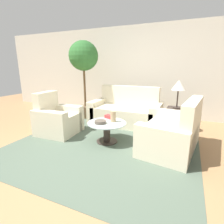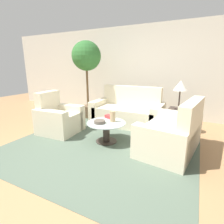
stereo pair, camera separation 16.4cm
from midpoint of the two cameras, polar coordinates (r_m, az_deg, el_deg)
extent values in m
plane|color=#9E754C|center=(3.01, -7.93, -14.31)|extent=(14.00, 14.00, 0.00)
cube|color=beige|center=(5.41, 10.36, 12.86)|extent=(10.00, 0.06, 2.60)
cube|color=#4C5B4C|center=(3.52, -0.48, -9.57)|extent=(3.35, 3.36, 0.01)
cube|color=beige|center=(4.49, 5.82, -1.26)|extent=(1.57, 0.87, 0.45)
cube|color=beige|center=(4.74, 7.38, 2.67)|extent=(1.57, 0.18, 0.95)
cube|color=beige|center=(4.79, -2.97, 0.61)|extent=(0.20, 0.87, 0.58)
cube|color=beige|center=(4.27, 15.74, -1.68)|extent=(0.20, 0.87, 0.58)
cube|color=beige|center=(4.08, -15.34, -3.35)|extent=(0.83, 0.65, 0.45)
cube|color=beige|center=(4.21, -18.85, 0.21)|extent=(0.21, 0.62, 0.91)
cube|color=beige|center=(3.84, -18.23, -3.71)|extent=(0.81, 0.24, 0.58)
cube|color=beige|center=(4.29, -12.87, -1.42)|extent=(0.81, 0.24, 0.58)
cube|color=beige|center=(3.31, 19.55, -7.98)|extent=(0.98, 1.25, 0.45)
cube|color=beige|center=(3.17, 25.56, -4.96)|extent=(0.34, 1.15, 0.93)
cube|color=beige|center=(3.81, 21.97, -4.21)|extent=(0.85, 0.32, 0.58)
cube|color=beige|center=(2.78, 16.42, -10.71)|extent=(0.85, 0.32, 0.58)
cylinder|color=#332823|center=(3.52, -0.48, -9.48)|extent=(0.41, 0.41, 0.02)
cylinder|color=#332823|center=(3.45, -0.49, -6.73)|extent=(0.13, 0.13, 0.38)
cylinder|color=#B2C6C6|center=(3.38, -0.50, -3.56)|extent=(0.75, 0.75, 0.02)
cube|color=#332823|center=(4.17, 21.56, -2.71)|extent=(0.40, 0.40, 0.55)
cylinder|color=#332823|center=(4.10, 21.93, 1.15)|extent=(0.18, 0.18, 0.02)
cylinder|color=#332823|center=(4.06, 22.20, 3.90)|extent=(0.03, 0.03, 0.38)
cone|color=white|center=(4.02, 22.60, 8.00)|extent=(0.29, 0.29, 0.21)
cylinder|color=brown|center=(5.17, -6.85, 0.24)|extent=(0.38, 0.38, 0.34)
cylinder|color=brown|center=(5.04, -7.12, 8.57)|extent=(0.06, 0.06, 1.17)
sphere|color=#2D662D|center=(5.02, -7.42, 17.72)|extent=(0.80, 0.80, 0.80)
cylinder|color=tan|center=(3.39, 1.62, -1.48)|extent=(0.10, 0.10, 0.21)
cylinder|color=brown|center=(3.32, -2.68, -3.22)|extent=(0.22, 0.22, 0.06)
cube|color=#BC3333|center=(3.63, 0.58, -1.57)|extent=(0.22, 0.17, 0.07)
camera|label=1|loc=(0.08, -88.68, 0.35)|focal=28.00mm
camera|label=2|loc=(0.08, 91.32, -0.35)|focal=28.00mm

